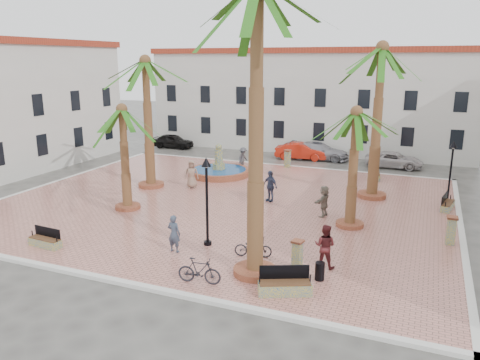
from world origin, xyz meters
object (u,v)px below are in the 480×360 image
at_px(pedestrian_fountain_b, 270,186).
at_px(car_white, 394,160).
at_px(bench_s, 45,241).
at_px(cyclist_a, 174,234).
at_px(lamppost_s, 207,186).
at_px(pedestrian_north, 243,158).
at_px(palm_nw, 146,76).
at_px(car_silver, 319,151).
at_px(bollard_e, 451,230).
at_px(cyclist_b, 325,246).
at_px(palm_e, 356,127).
at_px(palm_ne, 381,65).
at_px(bicycle_b, 199,271).
at_px(bollard_n, 288,158).
at_px(palm_sw, 123,122).
at_px(bicycle_a, 253,247).
at_px(lamppost_e, 452,162).
at_px(pedestrian_fountain_a, 192,174).
at_px(bollard_se, 297,254).
at_px(pedestrian_east, 324,201).
at_px(bench_e, 447,205).
at_px(litter_bin, 320,271).
at_px(car_red, 301,151).
at_px(fountain, 219,171).
at_px(car_black, 173,141).
at_px(bench_ne, 375,175).
at_px(palm_s, 257,16).
at_px(bench_se, 285,286).

xyz_separation_m(pedestrian_fountain_b, car_white, (6.13, 13.00, -0.47)).
xyz_separation_m(bench_s, cyclist_a, (5.78, 1.72, 0.61)).
bearing_deg(pedestrian_fountain_b, cyclist_a, -72.11).
bearing_deg(lamppost_s, pedestrian_north, 105.80).
bearing_deg(palm_nw, car_silver, 58.57).
xyz_separation_m(bollard_e, cyclist_b, (-4.87, -4.63, 0.22)).
relative_size(palm_e, palm_ne, 0.66).
bearing_deg(bicycle_b, bollard_n, -0.46).
height_order(palm_sw, bench_s, palm_sw).
height_order(palm_ne, car_silver, palm_ne).
distance_m(bicycle_a, pedestrian_north, 16.74).
xyz_separation_m(palm_ne, bicycle_a, (-3.63, -11.29, -7.60)).
bearing_deg(palm_sw, car_white, 52.84).
bearing_deg(cyclist_b, lamppost_e, -108.35).
bearing_deg(pedestrian_fountain_a, bicycle_b, -84.96).
xyz_separation_m(lamppost_s, pedestrian_north, (-4.21, 14.87, -1.93)).
distance_m(bollard_n, bicycle_b, 20.61).
bearing_deg(cyclist_b, car_white, -87.99).
height_order(palm_sw, bollard_se, palm_sw).
height_order(lamppost_e, bollard_e, lamppost_e).
bearing_deg(car_silver, bicycle_b, -177.58).
xyz_separation_m(pedestrian_east, car_white, (2.52, 14.58, -0.39)).
bearing_deg(bench_e, bollard_e, -169.09).
relative_size(palm_e, bollard_e, 4.58).
distance_m(lamppost_e, pedestrian_north, 15.19).
xyz_separation_m(litter_bin, car_red, (-6.77, 22.43, 0.22)).
xyz_separation_m(palm_nw, palm_e, (13.71, -2.75, -2.19)).
distance_m(palm_sw, lamppost_s, 7.67).
height_order(palm_nw, palm_sw, palm_nw).
distance_m(palm_sw, car_red, 19.06).
relative_size(bollard_n, car_red, 0.31).
bearing_deg(lamppost_e, palm_ne, -177.69).
distance_m(fountain, bench_s, 15.55).
height_order(bench_s, bollard_e, bollard_e).
distance_m(palm_ne, cyclist_b, 13.22).
distance_m(pedestrian_fountain_b, car_black, 20.13).
xyz_separation_m(palm_ne, bench_ne, (-0.35, 4.96, -7.76)).
xyz_separation_m(litter_bin, bicycle_b, (-4.19, -2.04, 0.15)).
xyz_separation_m(palm_nw, bench_e, (18.40, 2.15, -7.06)).
xyz_separation_m(pedestrian_north, car_black, (-10.02, 6.49, -0.32)).
distance_m(bench_s, car_black, 25.49).
xyz_separation_m(bench_ne, bollard_e, (4.67, -11.46, 0.43)).
relative_size(fountain, pedestrian_north, 2.63).
xyz_separation_m(palm_s, pedestrian_north, (-7.30, 16.91, -8.92)).
bearing_deg(bench_se, pedestrian_fountain_a, 106.37).
bearing_deg(bench_se, bollard_se, 69.67).
xyz_separation_m(palm_e, bollard_e, (4.71, -0.71, -4.42)).
bearing_deg(litter_bin, bollard_e, 50.82).
relative_size(palm_nw, bollard_n, 6.17).
distance_m(bench_s, litter_bin, 12.48).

